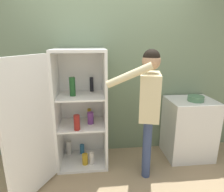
# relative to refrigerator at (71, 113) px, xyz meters

# --- Properties ---
(ground_plane) EXTENTS (12.00, 12.00, 0.00)m
(ground_plane) POSITION_rel_refrigerator_xyz_m (0.48, -0.56, -0.79)
(ground_plane) COLOR tan
(wall_back) EXTENTS (7.00, 0.06, 2.55)m
(wall_back) POSITION_rel_refrigerator_xyz_m (0.48, 0.42, 0.48)
(wall_back) COLOR gray
(wall_back) RESTS_ON ground_plane
(refrigerator) EXTENTS (1.05, 1.14, 1.61)m
(refrigerator) POSITION_rel_refrigerator_xyz_m (0.00, 0.00, 0.00)
(refrigerator) COLOR white
(refrigerator) RESTS_ON ground_plane
(person) EXTENTS (0.71, 0.54, 1.62)m
(person) POSITION_rel_refrigerator_xyz_m (0.96, -0.24, 0.24)
(person) COLOR #384770
(person) RESTS_ON ground_plane
(counter) EXTENTS (0.66, 0.55, 0.89)m
(counter) POSITION_rel_refrigerator_xyz_m (1.70, 0.09, -0.35)
(counter) COLOR white
(counter) RESTS_ON ground_plane
(bowl) EXTENTS (0.22, 0.22, 0.07)m
(bowl) POSITION_rel_refrigerator_xyz_m (1.72, 0.03, 0.14)
(bowl) COLOR #517F5B
(bowl) RESTS_ON counter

